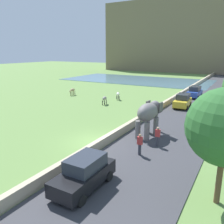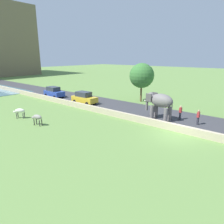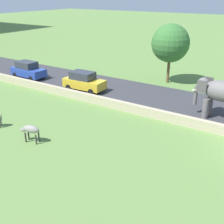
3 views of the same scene
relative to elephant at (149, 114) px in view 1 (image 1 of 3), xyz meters
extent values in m
plane|color=#608442|center=(-3.44, -3.41, -2.04)|extent=(220.00, 220.00, 0.00)
cube|color=#38383D|center=(1.56, 16.59, -2.01)|extent=(7.00, 120.00, 0.06)
cube|color=tan|center=(-2.24, 14.59, -1.68)|extent=(0.40, 110.00, 0.71)
cube|color=slate|center=(-17.44, 36.54, -2.00)|extent=(36.00, 18.00, 0.08)
cube|color=#75664C|center=(-9.44, 74.86, 9.94)|extent=(64.00, 28.00, 23.95)
ellipsoid|color=slate|center=(-0.02, -0.22, 0.20)|extent=(1.62, 2.81, 1.50)
cylinder|color=slate|center=(-0.37, 0.68, -1.24)|extent=(0.44, 0.44, 1.60)
cylinder|color=slate|center=(0.47, 0.62, -1.24)|extent=(0.44, 0.44, 1.60)
cylinder|color=slate|center=(-0.51, -1.06, -1.24)|extent=(0.44, 0.44, 1.60)
cylinder|color=slate|center=(0.33, -1.13, -1.24)|extent=(0.44, 0.44, 1.60)
ellipsoid|color=slate|center=(0.10, 1.19, 0.39)|extent=(1.07, 0.98, 1.10)
cube|color=#504C4C|center=(-0.51, 1.10, 0.43)|extent=(0.18, 0.71, 0.90)
cube|color=#504C4C|center=(0.68, 1.01, 0.43)|extent=(0.18, 0.71, 0.90)
cylinder|color=slate|center=(0.14, 1.66, -0.50)|extent=(0.28, 0.28, 1.50)
cone|color=silver|center=(-0.09, 1.61, -0.05)|extent=(0.17, 0.57, 0.17)
cone|color=silver|center=(0.35, 1.57, -0.05)|extent=(0.17, 0.57, 0.17)
cylinder|color=#504C4C|center=(-0.13, -1.54, -0.15)|extent=(0.08, 0.08, 0.90)
cylinder|color=#33333D|center=(1.50, -1.86, -1.61)|extent=(0.22, 0.22, 0.85)
cube|color=#B73333|center=(1.50, -1.86, -0.91)|extent=(0.36, 0.22, 0.56)
sphere|color=tan|center=(1.50, -1.86, -0.52)|extent=(0.22, 0.22, 0.22)
cylinder|color=#33333D|center=(0.93, -3.98, -1.61)|extent=(0.22, 0.22, 0.85)
cube|color=#B73333|center=(0.93, -3.98, -0.91)|extent=(0.36, 0.22, 0.56)
sphere|color=tan|center=(0.93, -3.98, -0.52)|extent=(0.22, 0.22, 0.22)
cube|color=gold|center=(-0.02, 12.22, -1.34)|extent=(1.85, 4.06, 0.80)
cube|color=#2D333D|center=(-0.03, 12.42, -0.59)|extent=(1.53, 2.25, 0.70)
cylinder|color=black|center=(0.84, 10.95, -1.74)|extent=(0.20, 0.61, 0.60)
cylinder|color=black|center=(-0.77, 10.89, -1.74)|extent=(0.20, 0.61, 0.60)
cylinder|color=black|center=(0.74, 13.55, -1.74)|extent=(0.20, 0.61, 0.60)
cylinder|color=black|center=(-0.88, 13.48, -1.74)|extent=(0.20, 0.61, 0.60)
cube|color=black|center=(-0.02, -9.32, -1.34)|extent=(1.70, 4.00, 0.80)
cube|color=#2D333D|center=(-0.02, -9.12, -0.59)|extent=(1.45, 2.20, 0.70)
cylinder|color=black|center=(0.79, -10.62, -1.74)|extent=(0.18, 0.60, 0.60)
cylinder|color=black|center=(-0.82, -10.62, -1.74)|extent=(0.18, 0.60, 0.60)
cylinder|color=black|center=(0.79, -8.02, -1.74)|extent=(0.18, 0.60, 0.60)
cylinder|color=black|center=(-0.83, -8.02, -1.74)|extent=(0.18, 0.60, 0.60)
cube|color=#2D4CA8|center=(-0.02, 19.93, -1.34)|extent=(1.80, 4.04, 0.80)
cube|color=#2D333D|center=(-0.01, 20.13, -0.59)|extent=(1.50, 2.24, 0.70)
cylinder|color=black|center=(0.76, 18.61, -1.74)|extent=(0.20, 0.60, 0.60)
cylinder|color=black|center=(-0.86, 18.65, -1.74)|extent=(0.20, 0.60, 0.60)
cylinder|color=black|center=(0.82, 21.20, -1.74)|extent=(0.20, 0.60, 0.60)
cylinder|color=black|center=(-0.79, 21.25, -1.74)|extent=(0.20, 0.60, 0.60)
ellipsoid|color=gray|center=(-9.81, 8.63, -1.14)|extent=(0.66, 1.17, 0.50)
cylinder|color=#373533|center=(-10.04, 8.97, -1.71)|extent=(0.10, 0.10, 0.65)
cylinder|color=#373533|center=(-9.74, 9.03, -1.71)|extent=(0.10, 0.10, 0.65)
cylinder|color=#373533|center=(-9.88, 8.22, -1.71)|extent=(0.10, 0.10, 0.65)
cylinder|color=#373533|center=(-9.58, 8.28, -1.71)|extent=(0.10, 0.10, 0.65)
ellipsoid|color=gray|center=(-9.94, 9.24, -1.29)|extent=(0.32, 0.44, 0.26)
cone|color=beige|center=(-10.03, 9.22, -1.12)|extent=(0.04, 0.04, 0.12)
cone|color=beige|center=(-9.86, 9.26, -1.12)|extent=(0.04, 0.04, 0.12)
cylinder|color=#373533|center=(-9.70, 8.10, -1.34)|extent=(0.04, 0.04, 0.45)
ellipsoid|color=silver|center=(-9.76, 12.45, -1.14)|extent=(0.99, 1.15, 0.50)
cylinder|color=#595753|center=(-10.11, 12.68, -1.71)|extent=(0.10, 0.10, 0.65)
cylinder|color=#595753|center=(-9.85, 12.85, -1.71)|extent=(0.10, 0.10, 0.65)
cylinder|color=#595753|center=(-9.67, 12.05, -1.71)|extent=(0.10, 0.10, 0.65)
cylinder|color=#595753|center=(-9.41, 12.22, -1.71)|extent=(0.10, 0.10, 0.65)
ellipsoid|color=silver|center=(-10.12, 12.97, -1.29)|extent=(0.42, 0.47, 0.26)
cone|color=beige|center=(-10.19, 12.92, -1.12)|extent=(0.04, 0.04, 0.12)
cone|color=beige|center=(-10.05, 13.02, -1.12)|extent=(0.04, 0.04, 0.12)
cylinder|color=#595753|center=(-9.45, 12.01, -1.34)|extent=(0.04, 0.04, 0.45)
ellipsoid|color=tan|center=(-18.16, 12.01, -1.14)|extent=(0.46, 1.11, 0.50)
cylinder|color=#493D2C|center=(-18.00, 11.63, -1.71)|extent=(0.10, 0.10, 0.65)
cylinder|color=#493D2C|center=(-18.31, 11.63, -1.71)|extent=(0.10, 0.10, 0.65)
cylinder|color=#493D2C|center=(-18.01, 12.40, -1.71)|extent=(0.10, 0.10, 0.65)
cylinder|color=#493D2C|center=(-18.32, 12.40, -1.71)|extent=(0.10, 0.10, 0.65)
ellipsoid|color=tan|center=(-18.15, 11.38, -1.29)|extent=(0.25, 0.40, 0.26)
cone|color=beige|center=(-18.06, 11.38, -1.12)|extent=(0.04, 0.04, 0.12)
cone|color=beige|center=(-18.24, 11.38, -1.12)|extent=(0.04, 0.04, 0.12)
cylinder|color=#493D2C|center=(-18.17, 12.55, -1.34)|extent=(0.04, 0.04, 0.45)
cylinder|color=brown|center=(6.37, -7.02, -0.71)|extent=(0.28, 0.28, 2.65)
camera|label=1|loc=(6.93, -18.35, 5.24)|focal=37.63mm
camera|label=2|loc=(-20.22, -10.19, 4.98)|focal=32.81mm
camera|label=3|loc=(-20.30, -4.23, 6.70)|focal=45.88mm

